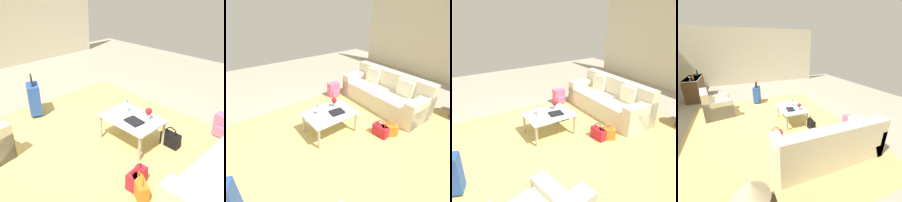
# 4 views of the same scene
# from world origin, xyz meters

# --- Properties ---
(ground_plane) EXTENTS (12.00, 12.00, 0.00)m
(ground_plane) POSITION_xyz_m (0.00, 0.00, 0.00)
(ground_plane) COLOR #A89E89
(area_rug) EXTENTS (5.20, 4.40, 0.01)m
(area_rug) POSITION_xyz_m (-0.60, 0.20, 0.00)
(area_rug) COLOR tan
(area_rug) RESTS_ON ground
(couch) EXTENTS (0.85, 2.25, 0.87)m
(couch) POSITION_xyz_m (-2.19, -0.60, 0.30)
(couch) COLOR beige
(couch) RESTS_ON ground
(coffee_table) EXTENTS (0.97, 0.70, 0.46)m
(coffee_table) POSITION_xyz_m (-0.40, -0.50, 0.40)
(coffee_table) COLOR silver
(coffee_table) RESTS_ON ground
(water_bottle) EXTENTS (0.06, 0.06, 0.20)m
(water_bottle) POSITION_xyz_m (-0.20, -0.60, 0.55)
(water_bottle) COLOR silver
(water_bottle) RESTS_ON coffee_table
(coffee_table_book) EXTENTS (0.30, 0.24, 0.03)m
(coffee_table_book) POSITION_xyz_m (-0.52, -0.42, 0.48)
(coffee_table_book) COLOR black
(coffee_table_book) RESTS_ON coffee_table
(flower_vase) EXTENTS (0.11, 0.11, 0.21)m
(flower_vase) POSITION_xyz_m (-0.62, -0.65, 0.58)
(flower_vase) COLOR #B2B7BC
(flower_vase) RESTS_ON coffee_table
(handbag_red) EXTENTS (0.17, 0.33, 0.36)m
(handbag_red) POSITION_xyz_m (-1.14, 0.21, 0.13)
(handbag_red) COLOR red
(handbag_red) RESTS_ON ground
(handbag_black) EXTENTS (0.32, 0.15, 0.36)m
(handbag_black) POSITION_xyz_m (-0.94, -0.87, 0.13)
(handbag_black) COLOR black
(handbag_black) RESTS_ON ground
(handbag_orange) EXTENTS (0.35, 0.28, 0.36)m
(handbag_orange) POSITION_xyz_m (-1.29, 0.31, 0.13)
(handbag_orange) COLOR orange
(handbag_orange) RESTS_ON ground
(backpack_pink) EXTENTS (0.30, 0.25, 0.40)m
(backpack_pink) POSITION_xyz_m (-1.40, -1.79, 0.19)
(backpack_pink) COLOR pink
(backpack_pink) RESTS_ON ground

